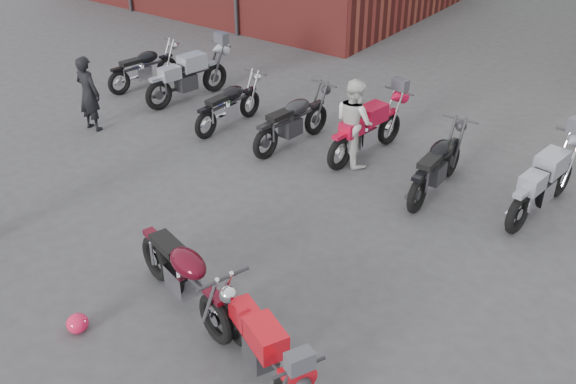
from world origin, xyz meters
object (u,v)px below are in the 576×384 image
Objects in this scene: person_light at (354,122)px; row_bike_4 at (368,127)px; vintage_motorcycle at (184,271)px; row_bike_6 at (545,179)px; sportbike at (262,345)px; row_bike_1 at (188,74)px; row_bike_5 at (437,162)px; helmet at (78,323)px; row_bike_3 at (293,118)px; person_dark at (88,93)px; row_bike_0 at (144,65)px; row_bike_2 at (229,102)px.

person_light is 0.79× the size of row_bike_4.
row_bike_6 is at bearing 76.19° from vintage_motorcycle.
sportbike is 0.87× the size of row_bike_1.
row_bike_1 reaches higher than row_bike_5.
vintage_motorcycle is 1.48m from helmet.
row_bike_3 reaches higher than helmet.
sportbike is at bearing 2.16° from vintage_motorcycle.
row_bike_1 reaches higher than helmet.
person_light is at bearing -162.08° from person_dark.
helmet is 0.15× the size of row_bike_0.
person_light is (0.40, 6.01, 0.69)m from helmet.
person_dark is at bearing 102.30° from row_bike_5.
row_bike_0 is (-7.99, 5.64, -0.01)m from sportbike.
row_bike_0 is at bearing 101.32° from row_bike_1.
row_bike_4 is 1.02× the size of row_bike_5.
helmet is 7.68m from row_bike_1.
row_bike_2 is 0.87× the size of row_bike_6.
sportbike is 7.86m from person_dark.
row_bike_2 reaches higher than helmet.
vintage_motorcycle is 5.26m from row_bike_4.
person_dark is at bearing 129.78° from row_bike_2.
person_light is 4.61m from row_bike_1.
person_light is at bearing 111.15° from vintage_motorcycle.
row_bike_0 is at bearing 90.54° from row_bike_3.
row_bike_1 is 1.07× the size of row_bike_5.
row_bike_5 is (7.73, -0.50, 0.05)m from row_bike_0.
row_bike_0 is 0.92× the size of row_bike_5.
row_bike_0 is (-0.88, 2.29, -0.24)m from person_dark.
row_bike_1 is 1.01× the size of row_bike_6.
person_light is 0.88× the size of row_bike_2.
row_bike_2 is 0.92× the size of row_bike_3.
person_dark is 5.46m from person_light.
row_bike_6 is at bearing -79.26° from row_bike_3.
row_bike_2 is (-2.49, 5.85, 0.41)m from helmet.
row_bike_4 is at bearing -158.79° from person_dark.
row_bike_1 is 7.99m from row_bike_6.
row_bike_5 is (6.32, -0.54, -0.04)m from row_bike_1.
row_bike_3 is at bearing -89.16° from row_bike_1.
row_bike_5 reaches higher than helmet.
helmet is 0.14× the size of row_bike_5.
person_dark is (-5.53, 2.96, 0.15)m from vintage_motorcycle.
person_dark is at bearing 122.06° from row_bike_4.
vintage_motorcycle is 1.07× the size of row_bike_3.
row_bike_3 reaches higher than row_bike_2.
vintage_motorcycle reaches higher than row_bike_3.
person_light is 0.81× the size of row_bike_3.
sportbike is 0.88× the size of row_bike_6.
row_bike_1 reaches higher than row_bike_4.
row_bike_2 is at bearing -98.94° from row_bike_1.
person_light is at bearing 83.47° from row_bike_5.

